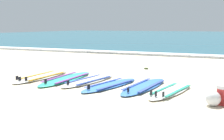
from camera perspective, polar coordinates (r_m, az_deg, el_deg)
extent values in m
plane|color=beige|center=(7.29, -1.45, -3.01)|extent=(80.00, 80.00, 0.00)
cube|color=#23667A|center=(43.94, 19.59, 6.55)|extent=(80.00, 60.00, 0.10)
cube|color=white|center=(14.63, 11.45, 3.07)|extent=(80.00, 0.85, 0.11)
ellipsoid|color=white|center=(8.50, -13.95, -1.32)|extent=(0.68, 2.33, 0.07)
cube|color=gold|center=(8.62, -15.02, -0.94)|extent=(0.15, 1.61, 0.01)
cube|color=gold|center=(8.36, -12.87, -1.16)|extent=(0.15, 1.61, 0.01)
cube|color=black|center=(7.82, -18.18, -1.70)|extent=(0.02, 0.09, 0.11)
cube|color=black|center=(7.98, -18.70, -1.53)|extent=(0.02, 0.09, 0.11)
cube|color=black|center=(7.76, -17.03, -1.74)|extent=(0.02, 0.09, 0.11)
ellipsoid|color=#2DB793|center=(8.05, -9.21, -1.73)|extent=(0.63, 2.48, 0.07)
cube|color=purple|center=(8.17, -10.54, -1.32)|extent=(0.09, 1.73, 0.01)
cube|color=purple|center=(7.93, -7.86, -1.56)|extent=(0.09, 1.73, 0.01)
cube|color=black|center=(7.26, -13.31, -2.31)|extent=(0.01, 0.09, 0.11)
ellipsoid|color=silver|center=(7.66, -4.67, -2.18)|extent=(0.91, 2.21, 0.07)
cube|color=#334CB2|center=(7.77, -5.79, -1.73)|extent=(0.34, 1.49, 0.01)
cube|color=#334CB2|center=(7.54, -3.52, -2.04)|extent=(0.34, 1.49, 0.01)
cube|color=black|center=(7.02, -8.91, -2.55)|extent=(0.03, 0.09, 0.11)
ellipsoid|color=#3875CC|center=(7.11, -0.31, -3.03)|extent=(1.01, 2.20, 0.07)
cube|color=#334CB2|center=(7.22, -1.53, -2.52)|extent=(0.41, 1.48, 0.01)
cube|color=#334CB2|center=(6.99, 0.95, -2.90)|extent=(0.41, 1.48, 0.01)
cube|color=black|center=(6.46, -4.76, -3.47)|extent=(0.03, 0.09, 0.11)
ellipsoid|color=#3875CC|center=(7.00, 6.57, -3.28)|extent=(0.82, 2.36, 0.07)
cube|color=#334CB2|center=(7.07, 5.02, -2.79)|extent=(0.25, 1.62, 0.01)
cube|color=#334CB2|center=(6.92, 8.16, -3.12)|extent=(0.25, 1.62, 0.01)
cube|color=black|center=(6.18, 3.31, -4.03)|extent=(0.02, 0.09, 0.11)
ellipsoid|color=white|center=(6.59, 11.88, -4.18)|extent=(0.90, 2.08, 0.07)
cube|color=teal|center=(6.65, 10.45, -3.65)|extent=(0.35, 1.40, 0.01)
cube|color=teal|center=(6.52, 13.37, -4.02)|extent=(0.35, 1.40, 0.01)
cube|color=black|center=(5.87, 8.88, -4.81)|extent=(0.03, 0.09, 0.11)
cube|color=black|center=(5.99, 7.94, -4.53)|extent=(0.03, 0.09, 0.11)
cube|color=black|center=(5.87, 10.36, -4.86)|extent=(0.03, 0.09, 0.11)
sphere|color=white|center=(5.70, 19.81, -5.48)|extent=(0.29, 0.29, 0.29)
ellipsoid|color=#384723|center=(9.95, 6.93, 0.32)|extent=(0.16, 0.13, 0.06)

